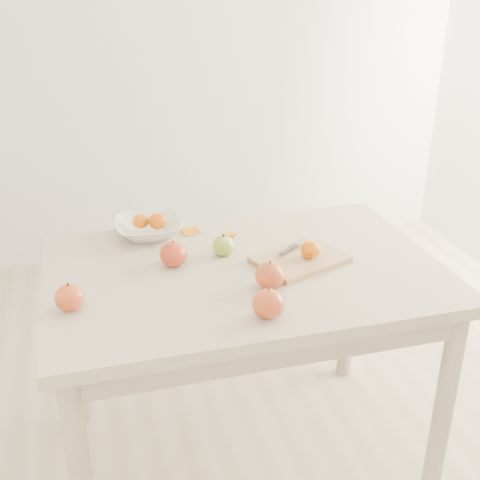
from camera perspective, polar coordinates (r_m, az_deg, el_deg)
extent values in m
plane|color=#C6B293|center=(2.29, 0.35, -19.54)|extent=(3.50, 3.50, 0.00)
plane|color=white|center=(3.37, -8.20, 20.22)|extent=(3.50, 0.00, 3.50)
cube|color=#C5B595|center=(1.86, 0.41, -3.15)|extent=(1.20, 0.80, 0.04)
cylinder|color=#BCAA8E|center=(2.29, -15.35, -9.21)|extent=(0.06, 0.06, 0.71)
cylinder|color=#BCAA8E|center=(2.49, 10.32, -5.68)|extent=(0.06, 0.06, 0.71)
cylinder|color=#BCAA8E|center=(2.01, 18.72, -14.96)|extent=(0.06, 0.06, 0.71)
cube|color=tan|center=(1.88, 5.70, -1.85)|extent=(0.32, 0.28, 0.02)
ellipsoid|color=orange|center=(1.87, 6.71, -0.88)|extent=(0.06, 0.06, 0.05)
imported|color=white|center=(2.07, -8.64, 1.13)|extent=(0.23, 0.23, 0.06)
ellipsoid|color=#D56807|center=(2.07, -9.40, 1.80)|extent=(0.06, 0.06, 0.05)
ellipsoid|color=#D66407|center=(2.05, -7.81, 1.79)|extent=(0.06, 0.06, 0.06)
cube|color=#CF640E|center=(2.09, -4.72, 0.72)|extent=(0.07, 0.06, 0.01)
cube|color=orange|center=(2.06, -1.03, 0.47)|extent=(0.06, 0.05, 0.01)
cube|color=silver|center=(1.96, 6.59, -0.28)|extent=(0.07, 0.06, 0.01)
cube|color=#383A40|center=(1.91, 4.65, -0.87)|extent=(0.08, 0.07, 0.00)
ellipsoid|color=#5F8D1F|center=(1.91, -1.56, -0.55)|extent=(0.07, 0.07, 0.06)
ellipsoid|color=#A21F15|center=(1.68, -15.86, -5.28)|extent=(0.08, 0.08, 0.07)
ellipsoid|color=maroon|center=(1.72, 2.84, -3.38)|extent=(0.09, 0.09, 0.08)
ellipsoid|color=maroon|center=(1.85, -6.32, -1.35)|extent=(0.09, 0.09, 0.08)
ellipsoid|color=#9B1209|center=(1.58, 2.70, -6.05)|extent=(0.09, 0.09, 0.08)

